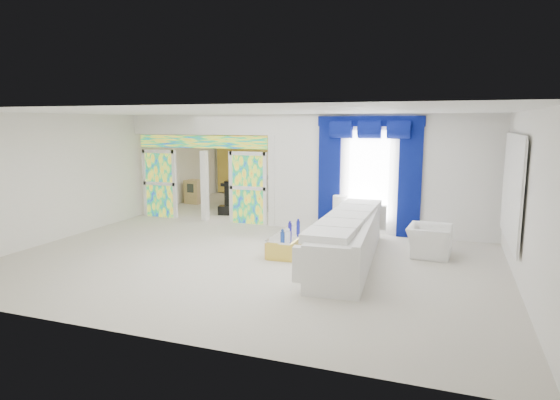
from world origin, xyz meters
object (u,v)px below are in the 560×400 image
at_px(white_sofa, 349,240).
at_px(grand_piano, 253,192).
at_px(coffee_table, 290,242).
at_px(console_table, 351,227).
at_px(armchair, 429,241).

bearing_deg(white_sofa, grand_piano, 125.75).
distance_m(coffee_table, console_table, 2.23).
bearing_deg(armchair, coffee_table, 106.90).
relative_size(white_sofa, coffee_table, 2.61).
relative_size(coffee_table, armchair, 1.73).
relative_size(white_sofa, armchair, 4.50).
bearing_deg(grand_piano, console_table, -46.83).
relative_size(console_table, armchair, 1.18).
distance_m(console_table, grand_piano, 4.87).
bearing_deg(console_table, coffee_table, -115.05).
bearing_deg(console_table, white_sofa, -80.15).
bearing_deg(white_sofa, console_table, 95.89).
bearing_deg(armchair, grand_piano, 58.19).
bearing_deg(grand_piano, armchair, -46.55).
xyz_separation_m(coffee_table, grand_piano, (-2.97, 4.91, 0.28)).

